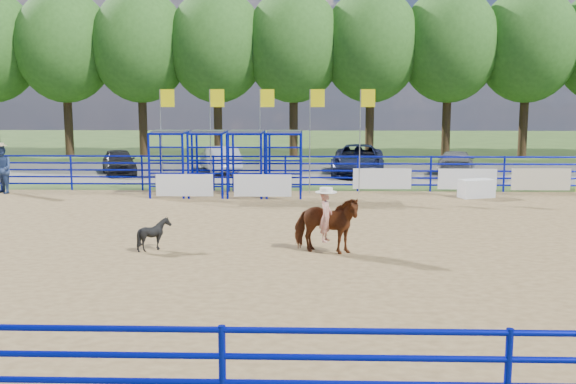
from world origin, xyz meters
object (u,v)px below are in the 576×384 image
Objects in this scene: spectator_cowboy at (1,169)px; car_d at (456,164)px; car_a at (119,162)px; car_c at (358,160)px; car_b at (220,159)px; calf at (154,234)px; announcer_table at (476,188)px; horse_and_rider at (326,221)px.

spectator_cowboy is 20.74m from car_d.
car_a is 0.69× the size of car_c.
spectator_cowboy is 0.47× the size of car_d.
car_c is at bearing 153.28° from car_b.
spectator_cowboy is at bearing 26.13° from car_b.
car_c is (6.46, 16.46, 0.33)m from calf.
spectator_cowboy is at bearing 30.76° from car_d.
car_a is 0.87× the size of car_d.
car_c reaches higher than announcer_table.
spectator_cowboy is at bearing 43.75° from calf.
horse_and_rider is 2.75× the size of calf.
car_b is 11.98m from car_d.
horse_and_rider is at bearing 79.51° from car_d.
car_a is at bearing 155.60° from announcer_table.
announcer_table is 0.65× the size of spectator_cowboy.
horse_and_rider is at bearing -90.47° from calf.
car_c is (2.11, 16.65, -0.07)m from horse_and_rider.
calf is at bearing -139.26° from announcer_table.
announcer_table is 0.31× the size of car_d.
car_d is at bearing 18.17° from spectator_cowboy.
car_a is (-16.16, 7.33, 0.28)m from announcer_table.
calf is at bearing -105.57° from car_c.
car_d is at bearing -33.09° from calf.
car_d is (11.23, 15.97, 0.20)m from calf.
announcer_table is at bearing -55.86° from car_c.
car_b is (-5.01, 17.59, -0.14)m from horse_and_rider.
car_b is at bearing 45.32° from spectator_cowboy.
announcer_table is at bearing 96.28° from car_d.
spectator_cowboy is (-18.94, 0.49, 0.66)m from announcer_table.
car_b reaches higher than car_a.
announcer_table is 0.58× the size of horse_and_rider.
car_b reaches higher than announcer_table.
horse_and_rider reaches higher than car_a.
car_a reaches higher than car_d.
car_a is at bearing 121.27° from horse_and_rider.
horse_and_rider is 18.29m from car_b.
car_c is (-4.01, 7.45, 0.39)m from announcer_table.
calf is (-10.46, -9.01, 0.06)m from announcer_table.
calf is at bearing 177.49° from horse_and_rider.
announcer_table is at bearing -1.49° from spectator_cowboy.
announcer_table is 13.94m from car_b.
announcer_table is at bearing -47.23° from calf.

